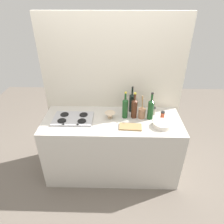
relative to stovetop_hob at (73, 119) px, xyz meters
name	(u,v)px	position (x,y,z in m)	size (l,w,h in m)	color
ground_plane	(112,169)	(0.51, 0.00, -0.91)	(6.00, 6.00, 0.00)	#6B6056
counter_block	(112,146)	(0.51, 0.00, -0.46)	(1.80, 0.70, 0.90)	beige
backsplash_panel	(113,95)	(0.51, 0.38, 0.16)	(1.90, 0.06, 2.15)	beige
stovetop_hob	(73,119)	(0.00, 0.00, 0.00)	(0.51, 0.33, 0.04)	#B2B2B7
plate_stack	(162,125)	(1.13, -0.13, 0.01)	(0.23, 0.22, 0.06)	silver
wine_bottle_leftmost	(134,108)	(0.79, 0.08, 0.13)	(0.08, 0.08, 0.36)	#472314
wine_bottle_mid_left	(151,109)	(1.00, 0.06, 0.13)	(0.08, 0.08, 0.37)	#19471E
wine_bottle_mid_right	(132,102)	(0.77, 0.24, 0.12)	(0.07, 0.07, 0.37)	black
wine_bottle_rightmost	(125,108)	(0.67, 0.08, 0.13)	(0.07, 0.07, 0.37)	#19471E
mixing_bowl	(110,115)	(0.48, 0.05, 0.03)	(0.14, 0.14, 0.08)	beige
utensil_crock	(142,113)	(0.89, 0.07, 0.06)	(0.09, 0.10, 0.32)	#996B4C
condiment_jar_front	(153,111)	(1.05, 0.16, 0.04)	(0.07, 0.07, 0.11)	#9E998C
condiment_jar_rear	(162,115)	(1.16, 0.04, 0.04)	(0.05, 0.05, 0.11)	#C64C2D
cutting_board	(130,127)	(0.74, -0.16, 0.00)	(0.27, 0.14, 0.02)	#9E7A4C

